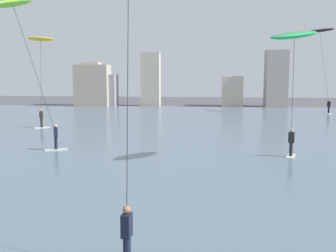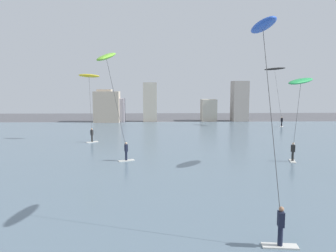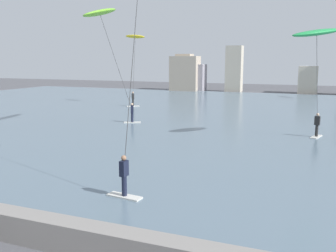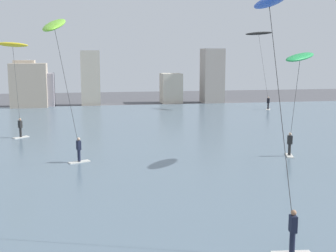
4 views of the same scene
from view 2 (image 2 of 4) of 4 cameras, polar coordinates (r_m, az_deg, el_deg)
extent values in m
cube|color=slate|center=(35.30, 3.22, -3.63)|extent=(84.00, 52.00, 0.10)
cube|color=#B7A893|center=(62.96, -11.13, 3.57)|extent=(2.72, 2.24, 6.25)
cube|color=#B7A893|center=(61.34, -10.77, 3.32)|extent=(4.72, 2.87, 5.86)
cube|color=gray|center=(62.19, -8.96, 2.78)|extent=(2.71, 2.75, 4.51)
cube|color=beige|center=(62.14, -3.20, 4.24)|extent=(2.59, 2.16, 7.54)
cube|color=beige|center=(64.03, 7.21, 2.81)|extent=(2.86, 3.40, 4.29)
cube|color=#A89E93|center=(64.33, 12.58, 4.30)|extent=(2.91, 3.29, 7.82)
cube|color=silver|center=(14.26, 19.23, -19.47)|extent=(1.44, 0.60, 0.06)
cylinder|color=#191E33|center=(14.08, 19.30, -17.93)|extent=(0.20, 0.20, 0.78)
cube|color=#191E33|center=(13.81, 19.41, -15.32)|extent=(0.26, 0.36, 0.60)
sphere|color=#9E7051|center=(13.67, 19.48, -13.73)|extent=(0.20, 0.20, 0.20)
cylinder|color=#333333|center=(13.87, 17.89, 0.99)|extent=(0.29, 2.18, 7.69)
ellipsoid|color=blue|center=(15.03, 16.52, 16.73)|extent=(1.32, 3.01, 0.63)
cube|color=silver|center=(38.68, -13.31, -2.78)|extent=(1.34, 1.25, 0.06)
cylinder|color=black|center=(38.61, -13.33, -2.16)|extent=(0.20, 0.20, 0.78)
cube|color=black|center=(38.52, -13.36, -1.15)|extent=(0.39, 0.40, 0.60)
sphere|color=tan|center=(38.47, -13.37, -0.54)|extent=(0.20, 0.20, 0.20)
cylinder|color=#333333|center=(39.19, -13.60, 3.71)|extent=(0.58, 1.89, 6.55)
ellipsoid|color=yellow|center=(40.15, -13.85, 8.65)|extent=(2.84, 1.46, 0.66)
cube|color=silver|center=(56.35, 19.50, -0.08)|extent=(1.02, 1.45, 0.06)
cylinder|color=black|center=(56.31, 19.51, 0.34)|extent=(0.20, 0.20, 0.78)
cube|color=black|center=(56.24, 19.54, 1.04)|extent=(0.40, 0.35, 0.60)
sphere|color=tan|center=(56.20, 19.56, 1.46)|extent=(0.20, 0.20, 0.20)
cylinder|color=#333333|center=(56.35, 18.96, 5.24)|extent=(1.14, 1.18, 8.29)
ellipsoid|color=black|center=(56.79, 18.39, 9.61)|extent=(3.42, 3.53, 0.65)
cube|color=silver|center=(28.26, -7.41, -6.09)|extent=(1.45, 0.99, 0.06)
cylinder|color=#191E33|center=(28.18, -7.42, -5.25)|extent=(0.20, 0.20, 0.78)
cube|color=#191E33|center=(28.04, -7.44, -3.87)|extent=(0.34, 0.40, 0.60)
sphere|color=beige|center=(27.97, -7.46, -3.05)|extent=(0.20, 0.20, 0.20)
cylinder|color=#333333|center=(26.30, -9.04, 3.40)|extent=(1.12, 2.81, 7.39)
ellipsoid|color=#7AD133|center=(25.08, -10.87, 12.00)|extent=(1.55, 4.04, 1.42)
cube|color=silver|center=(29.80, 21.21, -5.83)|extent=(0.81, 1.47, 0.06)
cylinder|color=black|center=(29.71, 21.25, -5.04)|extent=(0.20, 0.20, 0.78)
cube|color=black|center=(29.59, 21.30, -3.73)|extent=(0.39, 0.30, 0.60)
sphere|color=beige|center=(29.52, 21.34, -2.94)|extent=(0.20, 0.20, 0.20)
cylinder|color=#333333|center=(28.35, 21.88, 1.41)|extent=(0.41, 1.80, 5.59)
ellipsoid|color=green|center=(27.38, 22.52, 7.38)|extent=(3.45, 3.32, 0.84)
camera|label=1|loc=(7.17, 72.33, -7.78)|focal=45.60mm
camera|label=3|loc=(11.45, 88.73, -4.93)|focal=40.19mm
camera|label=4|loc=(3.39, -139.87, 9.24)|focal=49.14mm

